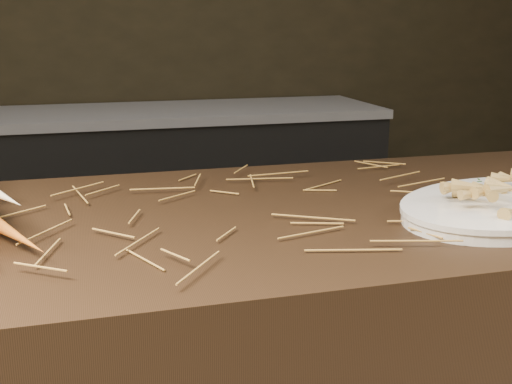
% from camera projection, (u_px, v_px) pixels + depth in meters
% --- Properties ---
extents(back_counter, '(1.82, 0.62, 0.84)m').
position_uv_depth(back_counter, '(182.00, 197.00, 3.02)').
color(back_counter, black).
rests_on(back_counter, ground).
extents(straw_bedding, '(1.40, 0.60, 0.02)m').
position_uv_depth(straw_bedding, '(174.00, 213.00, 1.06)').
color(straw_bedding, '#9A6628').
rests_on(straw_bedding, main_counter).
extents(serving_platter, '(0.48, 0.40, 0.02)m').
position_uv_depth(serving_platter, '(505.00, 209.00, 1.08)').
color(serving_platter, white).
rests_on(serving_platter, main_counter).
extents(roasted_veg_heap, '(0.24, 0.21, 0.05)m').
position_uv_depth(roasted_veg_heap, '(507.00, 189.00, 1.07)').
color(roasted_veg_heap, olive).
rests_on(roasted_veg_heap, serving_platter).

